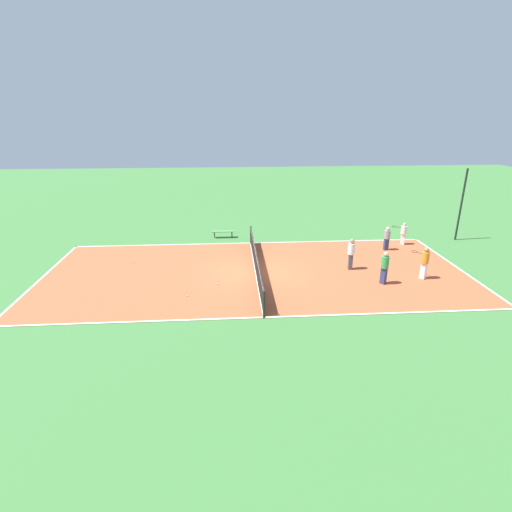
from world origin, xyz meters
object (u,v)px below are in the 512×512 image
object	(u,v)px
player_near_white	(351,252)
tennis_ball_near_net	(217,284)
player_center_orange	(425,261)
tennis_ball_midcourt	(134,262)
tennis_ball_right_alley	(187,296)
tennis_net	(256,262)
player_baseline_gray	(387,237)
bench	(223,232)
tennis_ball_far_baseline	(215,251)
player_far_white	(403,232)
fence_post_back_left	(461,205)
player_far_green	(385,266)

from	to	relation	value
player_near_white	tennis_ball_near_net	distance (m)	7.12
player_center_orange	tennis_ball_midcourt	bearing A→B (deg)	42.35
player_center_orange	tennis_ball_right_alley	bearing A→B (deg)	60.85
tennis_net	player_baseline_gray	bearing A→B (deg)	110.20
bench	tennis_ball_far_baseline	xyz separation A→B (m)	(2.81, -0.46, -0.33)
player_far_white	tennis_ball_far_baseline	bearing A→B (deg)	37.27
player_far_white	tennis_ball_right_alley	distance (m)	14.25
tennis_ball_right_alley	player_baseline_gray	bearing A→B (deg)	116.50
player_center_orange	fence_post_back_left	world-z (taller)	fence_post_back_left
tennis_net	fence_post_back_left	size ratio (longest dim) A/B	2.08
player_far_white	tennis_ball_far_baseline	world-z (taller)	player_far_white
tennis_ball_near_net	player_far_white	bearing A→B (deg)	115.20
player_far_green	tennis_ball_far_baseline	size ratio (longest dim) A/B	23.78
bench	player_far_green	xyz separation A→B (m)	(7.92, 7.71, 0.56)
bench	tennis_ball_near_net	distance (m)	7.52
bench	player_baseline_gray	xyz separation A→B (m)	(3.14, 9.68, 0.43)
tennis_net	tennis_ball_midcourt	bearing A→B (deg)	-105.05
player_baseline_gray	player_far_white	bearing A→B (deg)	26.70
player_baseline_gray	tennis_ball_right_alley	size ratio (longest dim) A/B	20.83
player_far_white	tennis_ball_midcourt	size ratio (longest dim) A/B	20.25
player_baseline_gray	tennis_ball_right_alley	xyz separation A→B (m)	(5.59, -11.22, -0.76)
tennis_net	player_baseline_gray	distance (m)	8.47
player_center_orange	tennis_ball_midcourt	distance (m)	15.10
tennis_ball_far_baseline	player_far_white	bearing A→B (deg)	93.11
player_near_white	tennis_ball_right_alley	world-z (taller)	player_near_white
fence_post_back_left	player_far_white	bearing A→B (deg)	-79.26
tennis_net	tennis_ball_far_baseline	xyz separation A→B (m)	(-3.25, -2.20, -0.53)
player_far_green	player_center_orange	bearing A→B (deg)	66.87
player_near_white	tennis_ball_far_baseline	distance (m)	7.86
player_center_orange	bench	bearing A→B (deg)	17.44
tennis_net	fence_post_back_left	world-z (taller)	fence_post_back_left
tennis_ball_far_baseline	fence_post_back_left	distance (m)	15.59
player_far_white	tennis_ball_near_net	xyz separation A→B (m)	(5.32, -11.31, -0.74)
bench	player_far_green	world-z (taller)	player_far_green
player_near_white	player_center_orange	world-z (taller)	player_near_white
bench	player_far_white	size ratio (longest dim) A/B	1.04
bench	player_baseline_gray	distance (m)	10.18
tennis_net	tennis_ball_midcourt	xyz separation A→B (m)	(-1.77, -6.58, -0.53)
player_center_orange	fence_post_back_left	distance (m)	7.92
bench	player_far_green	bearing A→B (deg)	-45.76
player_far_green	tennis_ball_midcourt	size ratio (longest dim) A/B	23.78
player_center_orange	tennis_ball_midcourt	xyz separation A→B (m)	(-3.15, -14.74, -0.90)
player_far_green	tennis_ball_near_net	world-z (taller)	player_far_green
player_center_orange	player_far_white	bearing A→B (deg)	-48.41
tennis_ball_near_net	tennis_ball_far_baseline	size ratio (longest dim) A/B	1.00
tennis_ball_midcourt	tennis_ball_near_net	distance (m)	5.63
player_near_white	fence_post_back_left	distance (m)	9.49
player_baseline_gray	tennis_ball_midcourt	size ratio (longest dim) A/B	20.83
player_near_white	tennis_ball_far_baseline	size ratio (longest dim) A/B	24.46
player_near_white	tennis_ball_far_baseline	xyz separation A→B (m)	(-3.18, -7.14, -0.91)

